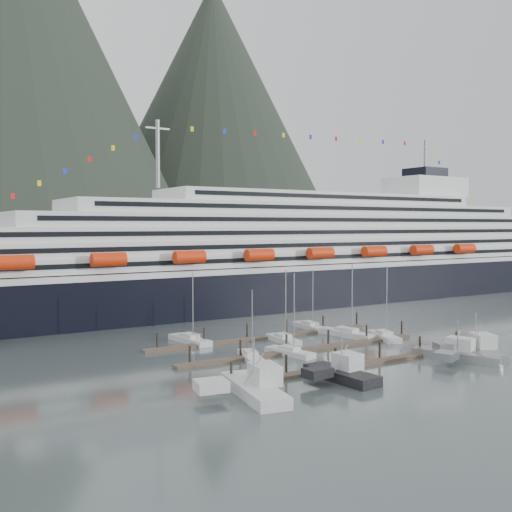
% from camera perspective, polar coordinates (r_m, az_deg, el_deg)
% --- Properties ---
extents(ground, '(1600.00, 1600.00, 0.00)m').
position_cam_1_polar(ground, '(104.21, 7.88, -8.97)').
color(ground, '#4E5C5C').
rests_on(ground, ground).
extents(mountains, '(870.00, 440.00, 420.00)m').
position_cam_1_polar(mountains, '(692.04, -21.93, 14.61)').
color(mountains, black).
rests_on(mountains, ground).
extents(cruise_ship, '(210.00, 30.40, 50.30)m').
position_cam_1_polar(cruise_ship, '(164.14, 3.78, -0.33)').
color(cruise_ship, black).
rests_on(cruise_ship, ground).
extents(dock_near, '(48.18, 2.28, 3.20)m').
position_cam_1_polar(dock_near, '(93.63, 9.46, -10.16)').
color(dock_near, '#46372D').
rests_on(dock_near, ground).
extents(dock_mid, '(48.18, 2.28, 3.20)m').
position_cam_1_polar(dock_mid, '(103.53, 4.66, -8.85)').
color(dock_mid, '#46372D').
rests_on(dock_mid, ground).
extents(dock_far, '(48.18, 2.28, 3.20)m').
position_cam_1_polar(dock_far, '(114.06, 0.76, -7.74)').
color(dock_far, '#46372D').
rests_on(dock_far, ground).
extents(sailboat_b, '(4.99, 9.46, 11.71)m').
position_cam_1_polar(sailboat_b, '(96.94, -0.50, -9.61)').
color(sailboat_b, '#BABABA').
rests_on(sailboat_b, ground).
extents(sailboat_c, '(4.52, 9.63, 14.08)m').
position_cam_1_polar(sailboat_c, '(100.15, 3.24, -9.18)').
color(sailboat_c, '#BABABA').
rests_on(sailboat_c, ground).
extents(sailboat_d, '(5.28, 12.53, 14.92)m').
position_cam_1_polar(sailboat_d, '(117.72, 8.64, -7.37)').
color(sailboat_d, '#BABABA').
rests_on(sailboat_d, ground).
extents(sailboat_e, '(4.15, 10.96, 13.97)m').
position_cam_1_polar(sailboat_e, '(111.00, -6.32, -7.99)').
color(sailboat_e, '#BABABA').
rests_on(sailboat_e, ground).
extents(sailboat_f, '(3.28, 9.23, 13.81)m').
position_cam_1_polar(sailboat_f, '(110.98, 2.61, -7.98)').
color(sailboat_f, '#BABABA').
rests_on(sailboat_f, ground).
extents(sailboat_g, '(3.70, 10.77, 12.84)m').
position_cam_1_polar(sailboat_g, '(124.96, 5.17, -6.75)').
color(sailboat_g, '#BABABA').
rests_on(sailboat_g, ground).
extents(sailboat_h, '(5.72, 9.99, 14.34)m').
position_cam_1_polar(sailboat_h, '(116.20, 12.10, -7.54)').
color(sailboat_h, '#BABABA').
rests_on(sailboat_h, ground).
extents(trawler_a, '(11.16, 15.31, 8.20)m').
position_cam_1_polar(trawler_a, '(77.21, -0.33, -12.44)').
color(trawler_a, '#BABABA').
rests_on(trawler_a, ground).
extents(trawler_b, '(9.20, 12.06, 7.69)m').
position_cam_1_polar(trawler_b, '(85.25, 8.07, -11.01)').
color(trawler_b, black).
rests_on(trawler_b, ground).
extents(trawler_c, '(11.17, 14.17, 7.06)m').
position_cam_1_polar(trawler_c, '(101.79, 18.60, -8.87)').
color(trawler_c, gray).
rests_on(trawler_c, ground).
extents(trawler_d, '(11.19, 13.60, 7.83)m').
position_cam_1_polar(trawler_d, '(105.41, 20.08, -8.44)').
color(trawler_d, gray).
rests_on(trawler_d, ground).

